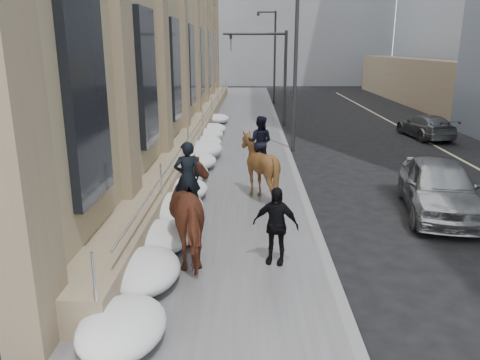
# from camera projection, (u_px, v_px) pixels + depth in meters

# --- Properties ---
(ground) EXTENTS (140.00, 140.00, 0.00)m
(ground) POSITION_uv_depth(u_px,v_px,m) (213.00, 291.00, 9.97)
(ground) COLOR black
(ground) RESTS_ON ground
(sidewalk) EXTENTS (5.00, 80.00, 0.12)m
(sidewalk) POSITION_uv_depth(u_px,v_px,m) (232.00, 170.00, 19.56)
(sidewalk) COLOR #4B4B4D
(sidewalk) RESTS_ON ground
(curb) EXTENTS (0.24, 80.00, 0.12)m
(curb) POSITION_uv_depth(u_px,v_px,m) (294.00, 170.00, 19.51)
(curb) COLOR slate
(curb) RESTS_ON ground
(bg_building_far) EXTENTS (24.00, 12.00, 20.00)m
(bg_building_far) POSITION_uv_depth(u_px,v_px,m) (210.00, 15.00, 76.56)
(bg_building_far) COLOR gray
(bg_building_far) RESTS_ON ground
(streetlight_mid) EXTENTS (1.71, 0.24, 8.00)m
(streetlight_mid) POSITION_uv_depth(u_px,v_px,m) (292.00, 56.00, 22.11)
(streetlight_mid) COLOR #2D2D30
(streetlight_mid) RESTS_ON ground
(streetlight_far) EXTENTS (1.71, 0.24, 8.00)m
(streetlight_far) POSITION_uv_depth(u_px,v_px,m) (273.00, 52.00, 41.33)
(streetlight_far) COLOR #2D2D30
(streetlight_far) RESTS_ON ground
(traffic_signal) EXTENTS (4.10, 0.22, 6.00)m
(traffic_signal) POSITION_uv_depth(u_px,v_px,m) (271.00, 63.00, 29.97)
(traffic_signal) COLOR #2D2D30
(traffic_signal) RESTS_ON ground
(snow_bank) EXTENTS (1.70, 18.10, 0.76)m
(snow_bank) POSITION_uv_depth(u_px,v_px,m) (192.00, 172.00, 17.66)
(snow_bank) COLOR silver
(snow_bank) RESTS_ON sidewalk
(mounted_horse_left) EXTENTS (1.99, 2.92, 2.79)m
(mounted_horse_left) POSITION_uv_depth(u_px,v_px,m) (196.00, 210.00, 11.07)
(mounted_horse_left) COLOR #542919
(mounted_horse_left) RESTS_ON sidewalk
(mounted_horse_right) EXTENTS (2.18, 2.33, 2.73)m
(mounted_horse_right) POSITION_uv_depth(u_px,v_px,m) (259.00, 164.00, 15.47)
(mounted_horse_right) COLOR #513217
(mounted_horse_right) RESTS_ON sidewalk
(pedestrian) EXTENTS (1.16, 0.73, 1.85)m
(pedestrian) POSITION_uv_depth(u_px,v_px,m) (276.00, 225.00, 10.79)
(pedestrian) COLOR black
(pedestrian) RESTS_ON sidewalk
(car_silver) EXTENTS (2.91, 5.30, 1.71)m
(car_silver) POSITION_uv_depth(u_px,v_px,m) (439.00, 187.00, 14.41)
(car_silver) COLOR #9C9EA3
(car_silver) RESTS_ON ground
(car_grey) EXTENTS (2.33, 4.74, 1.33)m
(car_grey) POSITION_uv_depth(u_px,v_px,m) (426.00, 126.00, 26.55)
(car_grey) COLOR #4D5054
(car_grey) RESTS_ON ground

